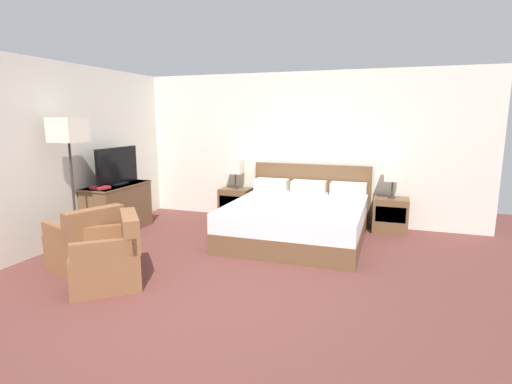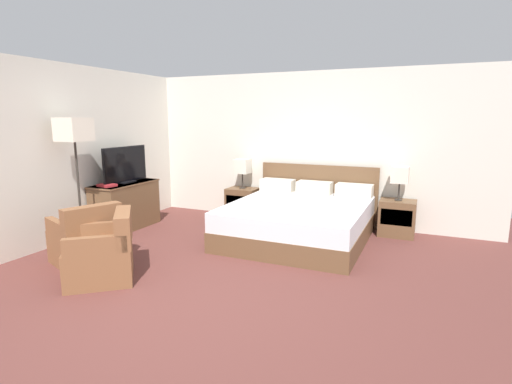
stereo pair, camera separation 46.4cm
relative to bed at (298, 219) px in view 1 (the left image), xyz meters
The scene contains 14 objects.
ground_plane 2.35m from the bed, 100.14° to the right, with size 10.01×10.01×0.00m, color brown.
wall_back 1.50m from the bed, 110.85° to the left, with size 6.44×0.06×2.52m, color silver.
wall_left 3.34m from the bed, 163.21° to the right, with size 0.06×5.14×2.52m, color silver.
bed is the anchor object (origin of this frame).
nightstand_left 1.52m from the bed, 149.14° to the left, with size 0.52×0.41×0.55m.
nightstand_right 1.52m from the bed, 30.86° to the left, with size 0.52×0.41×0.55m.
table_lamp_left 1.64m from the bed, 149.10° to the left, with size 0.25×0.25×0.52m.
table_lamp_right 1.64m from the bed, 30.90° to the left, with size 0.25×0.25×0.52m.
dresser 2.81m from the bed, 168.58° to the right, with size 0.50×1.15×0.75m.
tv 2.89m from the bed, 169.44° to the right, with size 0.18×0.94×0.58m.
book_red_cover 2.94m from the bed, 161.24° to the right, with size 0.25×0.20×0.04m, color #B7282D.
armchair_by_window 2.89m from the bed, 136.31° to the right, with size 0.89×0.88×0.76m.
armchair_companion 2.76m from the bed, 123.33° to the right, with size 0.97×0.96×0.76m.
floor_lamp 3.32m from the bed, 150.28° to the right, with size 0.37×0.37×1.77m.
Camera 1 is at (1.69, -3.34, 1.77)m, focal length 28.00 mm.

